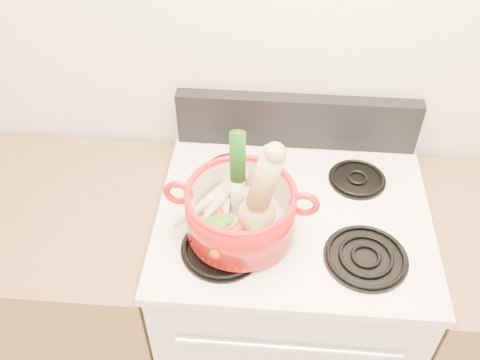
# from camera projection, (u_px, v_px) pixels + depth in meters

# --- Properties ---
(wall_back) EXTENTS (3.50, 0.02, 2.60)m
(wall_back) POSITION_uv_depth(u_px,v_px,m) (303.00, 39.00, 1.54)
(wall_back) COLOR white
(wall_back) RESTS_ON floor
(stove_body) EXTENTS (0.76, 0.65, 0.92)m
(stove_body) POSITION_uv_depth(u_px,v_px,m) (284.00, 305.00, 1.88)
(stove_body) COLOR silver
(stove_body) RESTS_ON floor
(cooktop) EXTENTS (0.78, 0.67, 0.03)m
(cooktop) POSITION_uv_depth(u_px,v_px,m) (293.00, 214.00, 1.55)
(cooktop) COLOR silver
(cooktop) RESTS_ON stove_body
(control_backsplash) EXTENTS (0.76, 0.05, 0.18)m
(control_backsplash) POSITION_uv_depth(u_px,v_px,m) (297.00, 121.00, 1.69)
(control_backsplash) COLOR black
(control_backsplash) RESTS_ON cooktop
(oven_handle) EXTENTS (0.60, 0.02, 0.02)m
(oven_handle) POSITION_uv_depth(u_px,v_px,m) (288.00, 348.00, 1.41)
(oven_handle) COLOR silver
(oven_handle) RESTS_ON stove_body
(burner_front_left) EXTENTS (0.22, 0.22, 0.02)m
(burner_front_left) POSITION_uv_depth(u_px,v_px,m) (222.00, 247.00, 1.43)
(burner_front_left) COLOR black
(burner_front_left) RESTS_ON cooktop
(burner_front_right) EXTENTS (0.22, 0.22, 0.02)m
(burner_front_right) POSITION_uv_depth(u_px,v_px,m) (366.00, 257.00, 1.40)
(burner_front_right) COLOR black
(burner_front_right) RESTS_ON cooktop
(burner_back_left) EXTENTS (0.17, 0.17, 0.02)m
(burner_back_left) POSITION_uv_depth(u_px,v_px,m) (233.00, 171.00, 1.64)
(burner_back_left) COLOR black
(burner_back_left) RESTS_ON cooktop
(burner_back_right) EXTENTS (0.17, 0.17, 0.02)m
(burner_back_right) POSITION_uv_depth(u_px,v_px,m) (357.00, 178.00, 1.62)
(burner_back_right) COLOR black
(burner_back_right) RESTS_ON cooktop
(dutch_oven) EXTENTS (0.30, 0.30, 0.14)m
(dutch_oven) POSITION_uv_depth(u_px,v_px,m) (241.00, 211.00, 1.41)
(dutch_oven) COLOR #B5130F
(dutch_oven) RESTS_ON burner_front_left
(pot_handle_left) EXTENTS (0.08, 0.02, 0.08)m
(pot_handle_left) POSITION_uv_depth(u_px,v_px,m) (178.00, 193.00, 1.39)
(pot_handle_left) COLOR #B5130F
(pot_handle_left) RESTS_ON dutch_oven
(pot_handle_right) EXTENTS (0.08, 0.02, 0.08)m
(pot_handle_right) POSITION_uv_depth(u_px,v_px,m) (304.00, 204.00, 1.36)
(pot_handle_right) COLOR #B5130F
(pot_handle_right) RESTS_ON dutch_oven
(squash) EXTENTS (0.19, 0.16, 0.28)m
(squash) POSITION_uv_depth(u_px,v_px,m) (257.00, 191.00, 1.34)
(squash) COLOR #DBAF70
(squash) RESTS_ON dutch_oven
(leek) EXTENTS (0.05, 0.08, 0.27)m
(leek) POSITION_uv_depth(u_px,v_px,m) (237.00, 174.00, 1.38)
(leek) COLOR white
(leek) RESTS_ON dutch_oven
(ginger) EXTENTS (0.10, 0.07, 0.05)m
(ginger) POSITION_uv_depth(u_px,v_px,m) (246.00, 197.00, 1.47)
(ginger) COLOR tan
(ginger) RESTS_ON dutch_oven
(parsnip_0) EXTENTS (0.10, 0.23, 0.06)m
(parsnip_0) POSITION_uv_depth(u_px,v_px,m) (222.00, 203.00, 1.46)
(parsnip_0) COLOR beige
(parsnip_0) RESTS_ON dutch_oven
(parsnip_1) EXTENTS (0.18, 0.19, 0.06)m
(parsnip_1) POSITION_uv_depth(u_px,v_px,m) (205.00, 203.00, 1.45)
(parsnip_1) COLOR beige
(parsnip_1) RESTS_ON dutch_oven
(parsnip_2) EXTENTS (0.05, 0.18, 0.05)m
(parsnip_2) POSITION_uv_depth(u_px,v_px,m) (227.00, 200.00, 1.45)
(parsnip_2) COLOR beige
(parsnip_2) RESTS_ON dutch_oven
(parsnip_3) EXTENTS (0.11, 0.16, 0.05)m
(parsnip_3) POSITION_uv_depth(u_px,v_px,m) (214.00, 206.00, 1.43)
(parsnip_3) COLOR beige
(parsnip_3) RESTS_ON dutch_oven
(parsnip_4) EXTENTS (0.15, 0.18, 0.06)m
(parsnip_4) POSITION_uv_depth(u_px,v_px,m) (228.00, 189.00, 1.46)
(parsnip_4) COLOR beige
(parsnip_4) RESTS_ON dutch_oven
(carrot_0) EXTENTS (0.11, 0.18, 0.05)m
(carrot_0) POSITION_uv_depth(u_px,v_px,m) (243.00, 222.00, 1.42)
(carrot_0) COLOR #C75509
(carrot_0) RESTS_ON dutch_oven
(carrot_1) EXTENTS (0.04, 0.15, 0.04)m
(carrot_1) POSITION_uv_depth(u_px,v_px,m) (217.00, 224.00, 1.40)
(carrot_1) COLOR #B93509
(carrot_1) RESTS_ON dutch_oven
(carrot_2) EXTENTS (0.06, 0.16, 0.04)m
(carrot_2) POSITION_uv_depth(u_px,v_px,m) (254.00, 229.00, 1.38)
(carrot_2) COLOR red
(carrot_2) RESTS_ON dutch_oven
(carrot_3) EXTENTS (0.06, 0.13, 0.04)m
(carrot_3) POSITION_uv_depth(u_px,v_px,m) (224.00, 236.00, 1.36)
(carrot_3) COLOR orange
(carrot_3) RESTS_ON dutch_oven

